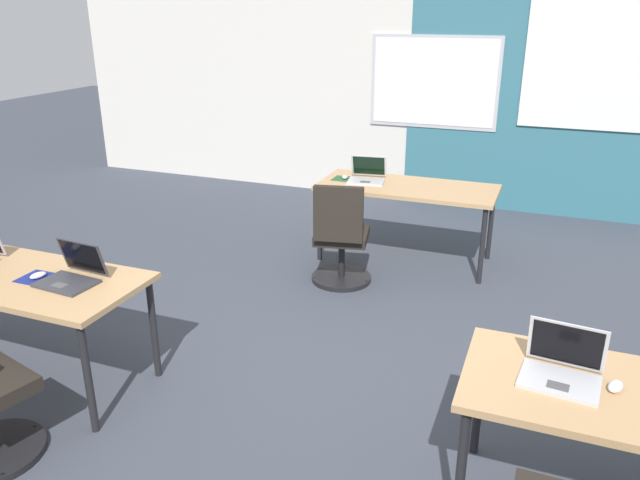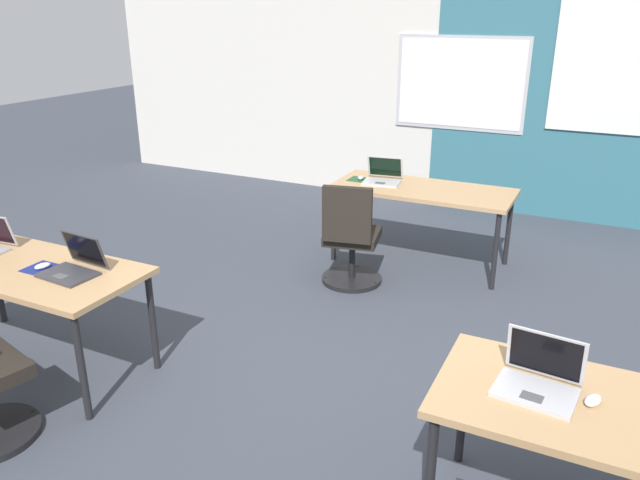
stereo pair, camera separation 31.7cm
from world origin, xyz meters
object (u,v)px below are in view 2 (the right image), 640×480
at_px(desk_near_right, 635,429).
at_px(mouse_near_left_inner, 43,266).
at_px(laptop_far_left, 383,177).
at_px(mouse_far_left, 361,178).
at_px(chair_far_left, 351,244).
at_px(desk_far_center, 422,194).
at_px(laptop_near_left_inner, 74,266).
at_px(mouse_near_right_inner, 593,400).
at_px(laptop_near_right_inner, 539,379).
at_px(desk_near_left, 25,273).

xyz_separation_m(desk_near_right, mouse_near_left_inner, (-3.33, 0.01, 0.08)).
distance_m(laptop_far_left, mouse_far_left, 0.22).
relative_size(desk_near_right, laptop_far_left, 4.29).
relative_size(desk_near_right, chair_far_left, 1.74).
height_order(desk_far_center, laptop_near_left_inner, laptop_near_left_inner).
distance_m(laptop_near_left_inner, mouse_near_right_inner, 2.93).
bearing_deg(mouse_near_left_inner, chair_far_left, 59.68).
bearing_deg(laptop_near_right_inner, chair_far_left, 136.39).
distance_m(desk_near_right, chair_far_left, 2.97).
relative_size(desk_near_right, mouse_near_left_inner, 14.33).
distance_m(desk_far_center, mouse_far_left, 0.61).
xyz_separation_m(desk_near_left, laptop_near_right_inner, (3.11, 0.02, 0.11)).
relative_size(desk_far_center, laptop_near_left_inner, 4.56).
bearing_deg(laptop_far_left, chair_far_left, -97.33).
bearing_deg(chair_far_left, mouse_near_right_inner, 121.83).
height_order(laptop_near_right_inner, mouse_far_left, laptop_near_right_inner).
bearing_deg(mouse_far_left, desk_near_left, -112.21).
bearing_deg(desk_far_center, laptop_far_left, 176.93).
bearing_deg(chair_far_left, desk_far_center, -128.86).
bearing_deg(desk_far_center, laptop_near_left_inner, -116.18).
bearing_deg(chair_far_left, mouse_far_left, -84.90).
xyz_separation_m(laptop_far_left, chair_far_left, (0.01, -0.76, -0.39)).
height_order(mouse_near_left_inner, mouse_far_left, same).
bearing_deg(mouse_near_left_inner, laptop_far_left, 67.13).
relative_size(desk_far_center, mouse_far_left, 14.23).
bearing_deg(desk_near_right, laptop_near_right_inner, 177.41).
distance_m(desk_near_left, laptop_near_left_inner, 0.41).
distance_m(desk_near_left, chair_far_left, 2.49).
relative_size(laptop_near_right_inner, laptop_far_left, 0.95).
bearing_deg(mouse_near_right_inner, laptop_far_left, 125.06).
bearing_deg(mouse_near_left_inner, mouse_near_right_inner, 0.11).
xyz_separation_m(laptop_near_left_inner, mouse_near_left_inner, (-0.23, -0.04, -0.03)).
distance_m(mouse_near_right_inner, mouse_far_left, 3.55).
bearing_deg(mouse_near_left_inner, laptop_near_right_inner, 0.24).
relative_size(laptop_far_left, chair_far_left, 0.40).
bearing_deg(laptop_near_right_inner, mouse_near_right_inner, 4.28).
relative_size(mouse_near_right_inner, chair_far_left, 0.12).
xyz_separation_m(desk_far_center, chair_far_left, (-0.38, -0.74, -0.28)).
height_order(desk_near_left, desk_far_center, same).
bearing_deg(mouse_far_left, mouse_near_right_inner, -51.97).
height_order(laptop_near_right_inner, mouse_near_right_inner, laptop_near_right_inner).
height_order(mouse_near_left_inner, laptop_far_left, laptop_far_left).
bearing_deg(mouse_near_right_inner, desk_near_right, -3.75).
xyz_separation_m(desk_far_center, mouse_far_left, (-0.60, 0.01, 0.08)).
xyz_separation_m(desk_far_center, laptop_near_right_inner, (1.36, -2.78, 0.11)).
relative_size(desk_near_right, desk_far_center, 1.00).
distance_m(desk_far_center, laptop_near_right_inner, 3.10).
relative_size(mouse_near_left_inner, laptop_far_left, 0.30).
bearing_deg(mouse_near_right_inner, mouse_far_left, 128.03).
bearing_deg(laptop_near_left_inner, mouse_near_right_inner, 3.66).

